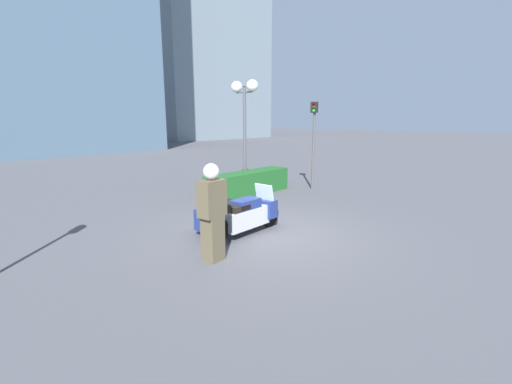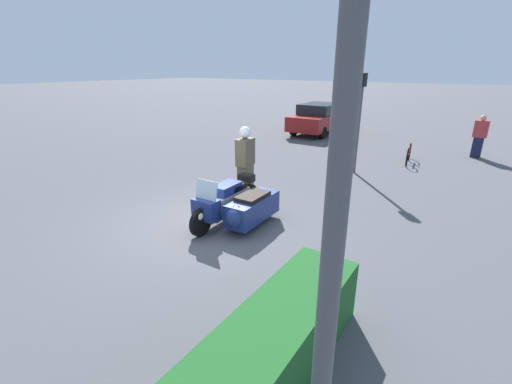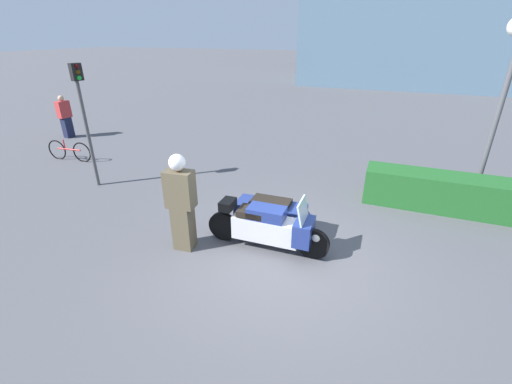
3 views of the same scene
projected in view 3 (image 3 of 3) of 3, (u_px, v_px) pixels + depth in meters
ground_plane at (282, 260)px, 6.29m from camera, size 160.00×160.00×0.00m
police_motorcycle at (274, 220)px, 6.73m from camera, size 2.41×1.17×1.14m
officer_rider at (181, 201)px, 6.27m from camera, size 0.55×0.37×1.90m
hedge_bush_curbside at (446, 193)px, 7.96m from camera, size 3.62×0.82×0.84m
traffic_light_far at (83, 108)px, 8.51m from camera, size 0.22×0.28×3.15m
pedestrian_bystander at (65, 117)px, 13.36m from camera, size 0.33×0.49×1.63m
bicycle_parked at (69, 151)px, 11.09m from camera, size 1.62×0.21×0.70m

